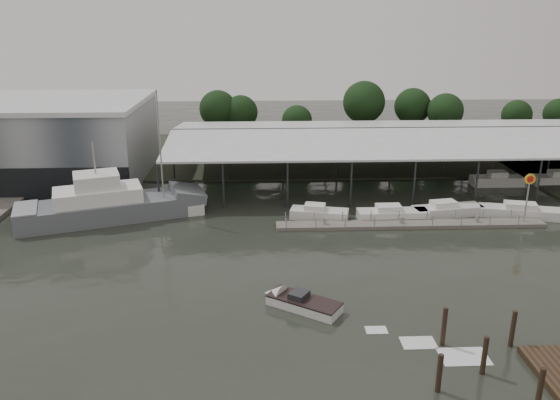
{
  "coord_description": "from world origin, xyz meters",
  "views": [
    {
      "loc": [
        -0.67,
        -42.43,
        20.78
      ],
      "look_at": [
        1.46,
        11.71,
        2.5
      ],
      "focal_mm": 35.0,
      "sensor_mm": 36.0,
      "label": 1
    }
  ],
  "objects_px": {
    "white_sailboat": "(159,211)",
    "speedboat_underway": "(298,302)",
    "grey_trawler": "(112,204)",
    "shell_fuel_sign": "(529,189)"
  },
  "relations": [
    {
      "from": "grey_trawler",
      "to": "white_sailboat",
      "type": "height_order",
      "value": "white_sailboat"
    },
    {
      "from": "shell_fuel_sign",
      "to": "speedboat_underway",
      "type": "relative_size",
      "value": 0.36
    },
    {
      "from": "white_sailboat",
      "to": "shell_fuel_sign",
      "type": "bearing_deg",
      "value": -23.18
    },
    {
      "from": "shell_fuel_sign",
      "to": "speedboat_underway",
      "type": "xyz_separation_m",
      "value": [
        -24.89,
        -16.1,
        -3.53
      ]
    },
    {
      "from": "shell_fuel_sign",
      "to": "white_sailboat",
      "type": "distance_m",
      "value": 39.04
    },
    {
      "from": "shell_fuel_sign",
      "to": "white_sailboat",
      "type": "relative_size",
      "value": 0.4
    },
    {
      "from": "grey_trawler",
      "to": "speedboat_underway",
      "type": "distance_m",
      "value": 27.23
    },
    {
      "from": "shell_fuel_sign",
      "to": "grey_trawler",
      "type": "distance_m",
      "value": 43.83
    },
    {
      "from": "white_sailboat",
      "to": "speedboat_underway",
      "type": "distance_m",
      "value": 24.42
    },
    {
      "from": "grey_trawler",
      "to": "white_sailboat",
      "type": "bearing_deg",
      "value": -14.21
    }
  ]
}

